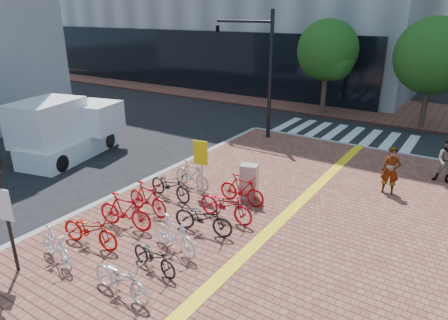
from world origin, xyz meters
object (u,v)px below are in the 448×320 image
Objects in this scene: bike_0 at (56,246)px; yellow_sign at (201,158)px; bike_2 at (125,211)px; pedestrian_a at (391,171)px; notice_sign at (1,197)px; utility_box at (249,182)px; bike_4 at (170,185)px; bike_5 at (192,175)px; bike_6 at (121,278)px; bike_1 at (90,230)px; bike_7 at (154,256)px; traffic_light_pole at (245,50)px; bike_11 at (242,190)px; bike_3 at (147,198)px; pedestrian_b at (448,161)px; bike_9 at (203,218)px; bike_10 at (226,205)px; box_truck at (66,130)px; bike_8 at (174,234)px.

yellow_sign reaches higher than bike_0.
bike_2 is 1.08× the size of pedestrian_a.
utility_box is at bearing 67.48° from notice_sign.
bike_4 is 1.11× the size of bike_5.
bike_6 is (2.39, -5.85, -0.05)m from bike_5.
bike_7 is at bearing -94.85° from bike_1.
bike_6 is at bearing -171.92° from bike_7.
traffic_light_pole is at bearing 19.51° from bike_6.
bike_4 is at bearing 10.54° from bike_0.
bike_11 is at bearing 8.22° from bike_7.
traffic_light_pole is (-2.12, 9.89, 3.91)m from bike_3.
bike_7 is (2.33, 0.12, -0.09)m from bike_1.
pedestrian_b reaches higher than bike_3.
pedestrian_a is at bearing -50.74° from bike_2.
bike_3 is 1.03× the size of bike_11.
bike_9 is 0.30× the size of traffic_light_pole.
bike_10 reaches higher than bike_4.
bike_3 is 1.00× the size of bike_6.
yellow_sign is (-1.64, -0.14, 0.90)m from bike_11.
pedestrian_a is 14.09m from box_truck.
bike_3 is 7.61m from box_truck.
bike_10 is (0.12, 1.06, 0.02)m from bike_9.
bike_3 is at bearing 136.26° from bike_11.
bike_10 is 1.14× the size of pedestrian_a.
bike_7 is at bearing 172.54° from bike_9.
pedestrian_a reaches higher than bike_6.
notice_sign is at bearing -112.52° from utility_box.
box_truck is (-9.49, -0.48, 0.51)m from utility_box.
pedestrian_b is at bearing -21.42° from bike_8.
bike_8 is (2.28, 2.13, 0.03)m from bike_0.
box_truck is (-15.22, -5.95, 0.27)m from pedestrian_b.
traffic_light_pole reaches higher than bike_6.
bike_4 is 1.19m from bike_5.
bike_6 is 5.72m from bike_11.
traffic_light_pole is (-4.47, 13.28, 3.98)m from bike_6.
pedestrian_b is 10.84m from traffic_light_pole.
bike_6 is at bearing -79.43° from bike_0.
bike_5 is (0.04, 5.86, 0.02)m from bike_0.
traffic_light_pole is 9.71m from box_truck.
bike_2 is 1.19× the size of bike_7.
box_truck is at bearing 135.13° from notice_sign.
bike_8 is 0.92× the size of bike_9.
pedestrian_b is at bearing -43.20° from bike_9.
bike_9 is 10.05m from pedestrian_b.
pedestrian_b reaches higher than bike_4.
bike_1 is 4.68m from yellow_sign.
traffic_light_pole is (-2.02, 8.62, 3.95)m from bike_4.
pedestrian_a is 0.34× the size of box_truck.
pedestrian_b is at bearing 43.70° from utility_box.
bike_8 is at bearing -141.45° from bike_5.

